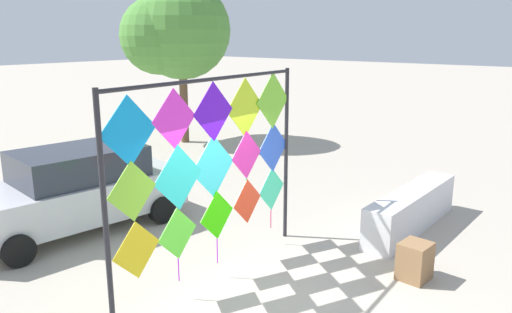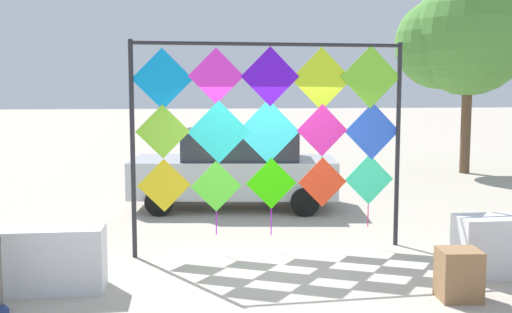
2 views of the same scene
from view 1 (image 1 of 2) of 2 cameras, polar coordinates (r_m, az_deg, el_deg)
The scene contains 6 objects.
ground at distance 7.48m, azimuth 2.45°, elevation -16.27°, with size 120.00×120.00×0.00m, color #ADA393.
plaza_ledge_right at distance 10.31m, azimuth 17.40°, elevation -5.82°, with size 3.22×0.56×0.79m, color silver.
kite_display_rack at distance 7.48m, azimuth -4.65°, elevation -0.09°, with size 4.13×0.34×3.18m.
parked_car at distance 10.34m, azimuth -19.98°, elevation -3.53°, with size 4.33×2.39×1.61m.
cardboard_box_large at distance 8.33m, azimuth 17.75°, elevation -11.35°, with size 0.47×0.43×0.60m, color olive.
tree_broadleaf at distance 17.63m, azimuth -9.06°, elevation 13.61°, with size 3.71×3.37×5.57m.
Camera 1 is at (-5.22, -3.83, 3.75)m, focal length 34.89 mm.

